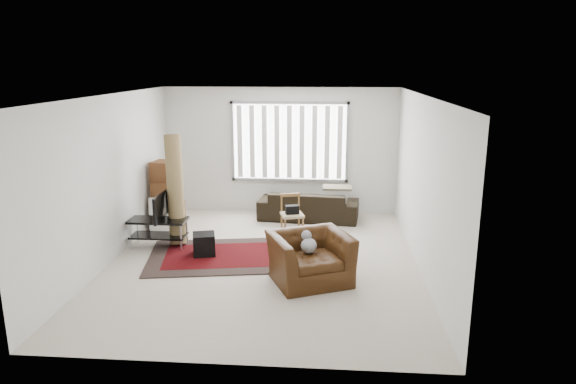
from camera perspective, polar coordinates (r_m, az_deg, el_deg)
name	(u,v)px	position (r m, az deg, el deg)	size (l,w,h in m)	color
room	(269,151)	(8.56, -2.18, 4.56)	(6.00, 6.02, 2.71)	beige
persian_rug	(225,256)	(8.82, -7.04, -7.04)	(2.77, 2.08, 0.02)	black
tv_stand	(158,227)	(9.38, -14.21, -3.77)	(1.02, 0.46, 0.51)	black
tv	(157,206)	(9.28, -14.35, -1.55)	(0.82, 0.11, 0.47)	black
subwoofer	(204,244)	(8.85, -9.32, -5.73)	(0.36, 0.36, 0.36)	black
moving_boxes	(167,196)	(10.45, -13.30, -0.48)	(0.61, 0.57, 1.32)	brown
white_flatpack	(163,214)	(10.25, -13.71, -2.42)	(0.52, 0.08, 0.66)	silver
rolled_rug	(175,189)	(9.42, -12.42, 0.30)	(0.29, 0.29, 1.95)	olive
sofa	(309,201)	(10.70, 2.30, -0.99)	(2.05, 0.89, 0.79)	black
side_chair	(292,212)	(9.77, 0.44, -2.28)	(0.50, 0.50, 0.76)	tan
armchair	(310,255)	(7.67, 2.46, -6.96)	(1.43, 1.35, 0.84)	#3B200C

